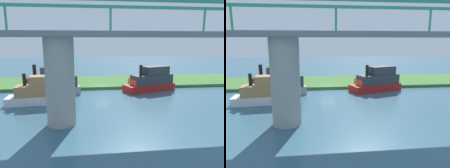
# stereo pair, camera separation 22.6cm
# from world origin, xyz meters

# --- Properties ---
(ground_plane) EXTENTS (160.00, 160.00, 0.00)m
(ground_plane) POSITION_xyz_m (0.00, 0.00, 0.00)
(ground_plane) COLOR #386075
(grassy_bank) EXTENTS (80.00, 12.00, 0.50)m
(grassy_bank) POSITION_xyz_m (0.00, -6.00, 0.25)
(grassy_bank) COLOR #427533
(grassy_bank) RESTS_ON ground
(bridge_pylon) EXTENTS (2.86, 2.86, 8.71)m
(bridge_pylon) POSITION_xyz_m (5.24, 15.08, 4.36)
(bridge_pylon) COLOR #9E998E
(bridge_pylon) RESTS_ON ground
(bridge_span) EXTENTS (73.28, 4.30, 3.25)m
(bridge_span) POSITION_xyz_m (5.24, 15.07, 9.21)
(bridge_span) COLOR slate
(bridge_span) RESTS_ON bridge_pylon
(person_on_bank) EXTENTS (0.51, 0.51, 1.39)m
(person_on_bank) POSITION_xyz_m (-4.89, -1.15, 1.20)
(person_on_bank) COLOR #2D334C
(person_on_bank) RESTS_ON grassy_bank
(mooring_post) EXTENTS (0.20, 0.20, 0.90)m
(mooring_post) POSITION_xyz_m (8.52, -0.63, 0.95)
(mooring_post) COLOR brown
(mooring_post) RESTS_ON grassy_bank
(houseboat_blue) EXTENTS (8.29, 3.30, 4.14)m
(houseboat_blue) POSITION_xyz_m (8.96, 7.13, 1.54)
(houseboat_blue) COLOR white
(houseboat_blue) RESTS_ON ground
(pontoon_yellow) EXTENTS (9.36, 5.68, 4.54)m
(pontoon_yellow) POSITION_xyz_m (-8.24, 1.44, 1.68)
(pontoon_yellow) COLOR red
(pontoon_yellow) RESTS_ON ground
(skiff_small) EXTENTS (10.01, 5.26, 4.88)m
(skiff_small) POSITION_xyz_m (8.32, 2.45, 1.81)
(skiff_small) COLOR #99999E
(skiff_small) RESTS_ON ground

